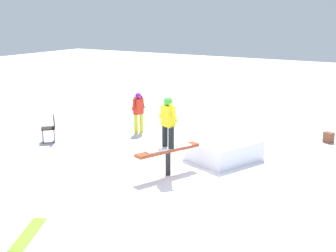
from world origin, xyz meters
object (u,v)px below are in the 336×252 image
(rail_feature, at_px, (168,153))
(folding_chair, at_px, (50,130))
(bystander_red, at_px, (138,111))
(loose_snowboard_lime, at_px, (29,234))
(backpack_on_snow, at_px, (329,137))
(main_rider_on_rail, at_px, (168,123))

(rail_feature, distance_m, folding_chair, 4.98)
(rail_feature, xyz_separation_m, bystander_red, (-3.14, -3.10, 0.21))
(loose_snowboard_lime, height_order, folding_chair, folding_chair)
(loose_snowboard_lime, bearing_deg, bystander_red, 171.58)
(rail_feature, relative_size, loose_snowboard_lime, 1.37)
(loose_snowboard_lime, relative_size, folding_chair, 1.58)
(folding_chair, distance_m, backpack_on_snow, 9.08)
(rail_feature, height_order, backpack_on_snow, rail_feature)
(rail_feature, bearing_deg, loose_snowboard_lime, 13.01)
(bystander_red, distance_m, backpack_on_snow, 6.40)
(bystander_red, height_order, backpack_on_snow, bystander_red)
(rail_feature, height_order, folding_chair, folding_chair)
(main_rider_on_rail, relative_size, loose_snowboard_lime, 0.97)
(backpack_on_snow, bearing_deg, main_rider_on_rail, -89.29)
(rail_feature, bearing_deg, folding_chair, -77.65)
(main_rider_on_rail, bearing_deg, bystander_red, -112.14)
(loose_snowboard_lime, bearing_deg, main_rider_on_rail, 145.14)
(folding_chair, xyz_separation_m, backpack_on_snow, (-4.65, 7.80, -0.24))
(main_rider_on_rail, xyz_separation_m, folding_chair, (-0.70, -4.93, -0.98))
(main_rider_on_rail, xyz_separation_m, loose_snowboard_lime, (4.26, -0.56, -1.39))
(bystander_red, distance_m, loose_snowboard_lime, 7.86)
(main_rider_on_rail, xyz_separation_m, bystander_red, (-3.14, -3.10, -0.59))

